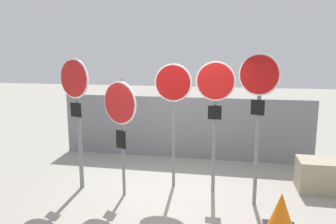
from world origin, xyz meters
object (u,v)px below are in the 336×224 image
Objects in this scene: stop_sign_2 at (173,95)px; stop_sign_4 at (258,96)px; storage_crate at (328,176)px; stop_sign_1 at (120,112)px; traffic_cone_0 at (281,212)px; stop_sign_3 at (215,97)px; stop_sign_0 at (76,98)px.

stop_sign_4 reaches higher than stop_sign_2.
stop_sign_4 reaches higher than storage_crate.
storage_crate is at bearing 40.22° from stop_sign_1.
stop_sign_4 is at bearing 27.83° from stop_sign_1.
traffic_cone_0 is at bearing -43.39° from stop_sign_4.
stop_sign_4 is 4.50× the size of traffic_cone_0.
stop_sign_1 is at bearing 165.90° from traffic_cone_0.
storage_crate is at bearing 56.77° from traffic_cone_0.
storage_crate is (1.07, 1.63, 0.02)m from traffic_cone_0.
storage_crate is (2.93, 0.36, -1.52)m from stop_sign_2.
stop_sign_3 is (1.63, 0.51, 0.23)m from stop_sign_1.
stop_sign_0 is 3.28m from stop_sign_4.
stop_sign_0 reaches higher than stop_sign_2.
stop_sign_4 is 2.37× the size of storage_crate.
traffic_cone_0 is (0.35, -0.75, -1.62)m from stop_sign_4.
stop_sign_1 is at bearing -156.44° from stop_sign_4.
stop_sign_0 is 4.34× the size of traffic_cone_0.
stop_sign_0 is at bearing 166.87° from traffic_cone_0.
stop_sign_2 is at bearing -173.05° from storage_crate.
stop_sign_4 is at bearing -148.16° from storage_crate.
stop_sign_1 is 2.38m from stop_sign_4.
stop_sign_2 is (1.76, 0.43, 0.05)m from stop_sign_0.
stop_sign_4 is at bearing -16.13° from stop_sign_2.
stop_sign_1 is 1.73m from stop_sign_3.
stop_sign_4 is at bearing 20.56° from stop_sign_0.
stop_sign_1 is 1.06m from stop_sign_2.
stop_sign_1 is 0.84× the size of stop_sign_4.
stop_sign_4 is (1.51, -0.52, 0.09)m from stop_sign_2.
stop_sign_0 is at bearing -163.54° from stop_sign_2.
stop_sign_0 is at bearing -173.95° from stop_sign_3.
stop_sign_2 is 4.18× the size of traffic_cone_0.
stop_sign_4 is (3.28, -0.09, 0.14)m from stop_sign_0.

